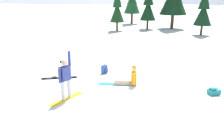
% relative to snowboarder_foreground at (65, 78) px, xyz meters
% --- Properties ---
extents(ground_plane, '(800.00, 800.00, 0.00)m').
position_rel_snowboarder_foreground_xyz_m(ground_plane, '(2.16, 0.29, -0.89)').
color(ground_plane, white).
extents(snowboarder_foreground, '(0.63, 1.58, 1.91)m').
position_rel_snowboarder_foreground_xyz_m(snowboarder_foreground, '(0.00, 0.00, 0.00)').
color(snowboarder_foreground, yellow).
rests_on(snowboarder_foreground, ground_plane).
extents(snowboarder_midground, '(1.77, 0.97, 0.97)m').
position_rel_snowboarder_foreground_xyz_m(snowboarder_midground, '(1.80, 2.41, -0.56)').
color(snowboarder_midground, gray).
rests_on(snowboarder_midground, ground_plane).
extents(loose_snowboard_near_left, '(1.67, 1.17, 0.09)m').
position_rel_snowboarder_foreground_xyz_m(loose_snowboard_near_left, '(-1.69, 1.81, -0.87)').
color(loose_snowboard_near_left, black).
rests_on(loose_snowboard_near_left, ground_plane).
extents(backpack_teal, '(0.56, 0.53, 0.28)m').
position_rel_snowboarder_foreground_xyz_m(backpack_teal, '(5.33, 2.85, -0.76)').
color(backpack_teal, '#1E7A7F').
rests_on(backpack_teal, ground_plane).
extents(backpack_blue, '(0.30, 0.35, 0.47)m').
position_rel_snowboarder_foreground_xyz_m(backpack_blue, '(0.04, 3.39, -0.68)').
color(backpack_blue, '#2D4C9E').
rests_on(backpack_blue, ground_plane).
extents(pine_tree_young, '(1.78, 1.78, 4.63)m').
position_rel_snowboarder_foreground_xyz_m(pine_tree_young, '(4.05, 18.13, 1.63)').
color(pine_tree_young, '#472D19').
rests_on(pine_tree_young, ground_plane).
extents(pine_tree_twin, '(1.64, 1.64, 4.68)m').
position_rel_snowboarder_foreground_xyz_m(pine_tree_twin, '(-5.03, 17.28, 1.66)').
color(pine_tree_twin, '#472D19').
rests_on(pine_tree_twin, ground_plane).
extents(pine_tree_leaning, '(1.88, 1.88, 5.00)m').
position_rel_snowboarder_foreground_xyz_m(pine_tree_leaning, '(-2.17, 19.98, 1.83)').
color(pine_tree_leaning, '#472D19').
rests_on(pine_tree_leaning, ground_plane).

